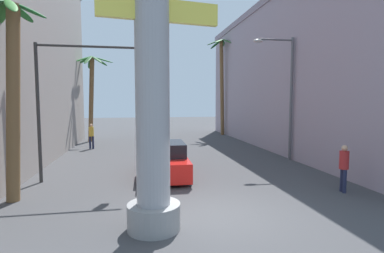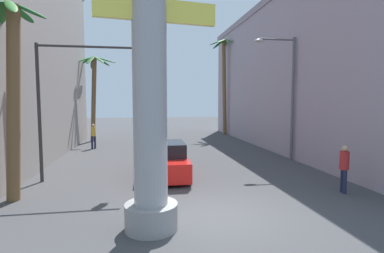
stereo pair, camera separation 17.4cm
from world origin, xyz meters
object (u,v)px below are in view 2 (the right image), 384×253
(car_lead, at_px, (164,159))
(pedestrian_by_sign, at_px, (344,165))
(street_lamp, at_px, (287,87))
(neon_sign_pole, at_px, (149,36))
(palm_tree_far_left, at_px, (94,86))
(palm_tree_far_right, at_px, (224,77))
(pedestrian_far_left, at_px, (93,134))
(palm_tree_near_left, at_px, (12,85))
(traffic_light_mast, at_px, (80,85))

(car_lead, xyz_separation_m, pedestrian_by_sign, (6.39, -3.96, 0.34))
(street_lamp, distance_m, car_lead, 8.29)
(neon_sign_pole, height_order, palm_tree_far_left, neon_sign_pole)
(palm_tree_far_right, bearing_deg, palm_tree_far_left, -166.14)
(pedestrian_far_left, relative_size, pedestrian_by_sign, 1.01)
(palm_tree_far_right, relative_size, pedestrian_by_sign, 5.39)
(palm_tree_near_left, bearing_deg, neon_sign_pole, -35.55)
(car_lead, relative_size, palm_tree_far_left, 0.71)
(car_lead, distance_m, palm_tree_near_left, 6.84)
(palm_tree_far_right, height_order, pedestrian_far_left, palm_tree_far_right)
(traffic_light_mast, xyz_separation_m, palm_tree_near_left, (-1.75, -2.29, -0.14))
(palm_tree_far_left, bearing_deg, pedestrian_far_left, -83.41)
(traffic_light_mast, relative_size, palm_tree_far_right, 0.60)
(traffic_light_mast, bearing_deg, palm_tree_far_right, 55.99)
(palm_tree_far_right, bearing_deg, pedestrian_far_left, -148.67)
(pedestrian_by_sign, bearing_deg, street_lamp, 82.88)
(car_lead, height_order, palm_tree_near_left, palm_tree_near_left)
(neon_sign_pole, relative_size, pedestrian_far_left, 6.29)
(neon_sign_pole, bearing_deg, palm_tree_near_left, 144.45)
(car_lead, height_order, pedestrian_by_sign, pedestrian_by_sign)
(pedestrian_by_sign, bearing_deg, traffic_light_mast, 160.56)
(street_lamp, relative_size, traffic_light_mast, 1.21)
(car_lead, relative_size, pedestrian_by_sign, 2.90)
(palm_tree_far_right, xyz_separation_m, pedestrian_by_sign, (-0.84, -19.55, -4.79))
(car_lead, distance_m, pedestrian_by_sign, 7.53)
(palm_tree_far_left, height_order, palm_tree_far_right, palm_tree_far_right)
(palm_tree_near_left, bearing_deg, palm_tree_far_left, 88.54)
(street_lamp, xyz_separation_m, palm_tree_far_right, (0.07, 13.39, 1.59))
(neon_sign_pole, bearing_deg, palm_tree_far_right, 69.59)
(car_lead, bearing_deg, traffic_light_mast, -173.01)
(palm_tree_far_left, xyz_separation_m, pedestrian_far_left, (0.48, -4.12, -3.65))
(car_lead, xyz_separation_m, palm_tree_far_left, (-4.95, 12.59, 4.00))
(palm_tree_far_left, height_order, palm_tree_near_left, palm_tree_far_left)
(pedestrian_far_left, bearing_deg, street_lamp, -28.33)
(street_lamp, bearing_deg, palm_tree_far_right, 89.71)
(car_lead, bearing_deg, neon_sign_pole, -97.61)
(neon_sign_pole, height_order, palm_tree_far_right, neon_sign_pole)
(street_lamp, distance_m, pedestrian_far_left, 13.60)
(traffic_light_mast, relative_size, palm_tree_near_left, 0.85)
(car_lead, distance_m, palm_tree_far_right, 17.93)
(palm_tree_far_right, bearing_deg, pedestrian_by_sign, -92.45)
(neon_sign_pole, relative_size, palm_tree_far_left, 1.56)
(street_lamp, distance_m, palm_tree_far_right, 13.49)
(palm_tree_far_right, bearing_deg, street_lamp, -90.29)
(palm_tree_far_left, relative_size, palm_tree_near_left, 1.06)
(car_lead, distance_m, pedestrian_far_left, 9.58)
(street_lamp, height_order, car_lead, street_lamp)
(palm_tree_far_right, height_order, pedestrian_by_sign, palm_tree_far_right)
(street_lamp, distance_m, palm_tree_far_left, 15.96)
(neon_sign_pole, xyz_separation_m, palm_tree_far_left, (-4.15, 18.56, -0.37))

